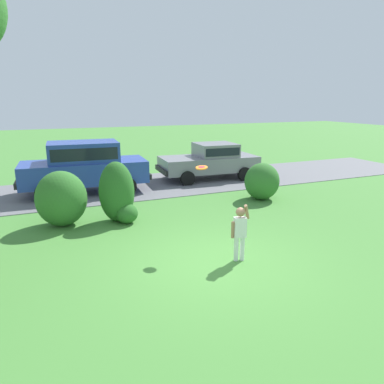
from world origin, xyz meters
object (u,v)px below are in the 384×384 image
Objects in this scene: parked_suv at (84,164)px; frisbee at (202,168)px; parked_sedan at (211,160)px; child_thrower at (240,229)px.

frisbee is at bearing -72.67° from parked_suv.
frisbee reaches higher than parked_sedan.
child_thrower is at bearing -71.31° from frisbee.
parked_sedan is 3.49× the size of child_thrower.
child_thrower is (2.34, -7.41, -0.36)m from parked_suv.
child_thrower is 1.69m from frisbee.
frisbee reaches higher than parked_suv.
child_thrower is at bearing -72.45° from parked_suv.
parked_sedan is at bearing 4.39° from parked_suv.
parked_sedan reaches higher than child_thrower.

